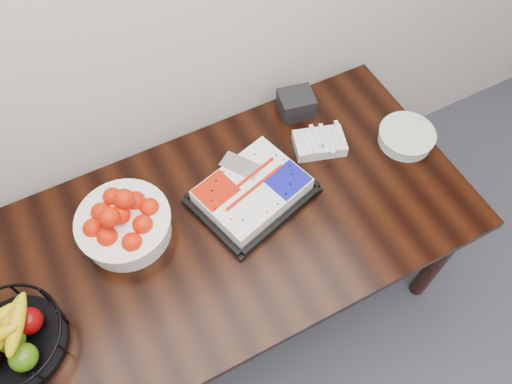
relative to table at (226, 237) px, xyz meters
name	(u,v)px	position (x,y,z in m)	size (l,w,h in m)	color
table	(226,237)	(0.00, 0.00, 0.00)	(1.80, 0.90, 0.75)	black
cake_tray	(252,192)	(0.14, 0.06, 0.13)	(0.49, 0.43, 0.09)	black
tangerine_bowl	(123,221)	(-0.32, 0.14, 0.18)	(0.33, 0.33, 0.21)	white
fruit_basket	(11,339)	(-0.75, -0.08, 0.16)	(0.33, 0.33, 0.17)	black
plate_stack	(406,137)	(0.80, 0.02, 0.11)	(0.22, 0.22, 0.05)	white
fork_bag	(319,143)	(0.48, 0.15, 0.11)	(0.22, 0.18, 0.06)	silver
napkin_box	(296,104)	(0.49, 0.35, 0.14)	(0.14, 0.12, 0.10)	black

